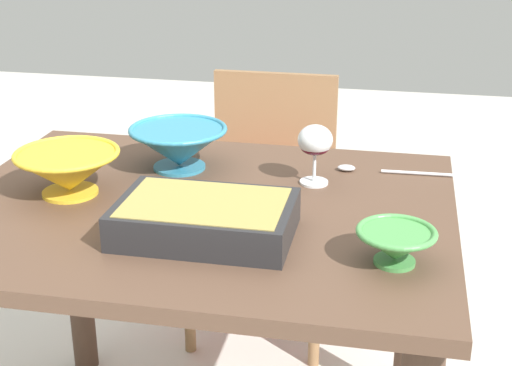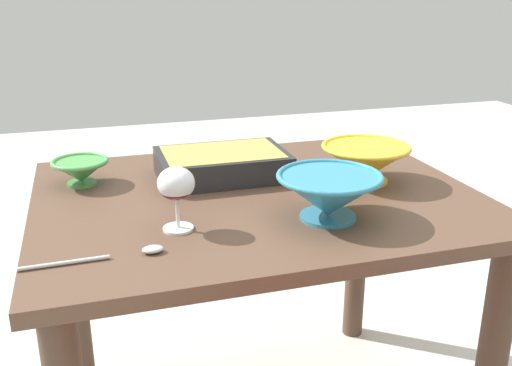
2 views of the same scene
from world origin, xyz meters
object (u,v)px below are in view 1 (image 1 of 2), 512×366
dining_table (201,259)px  wine_glass (315,143)px  serving_spoon (372,170)px  serving_bowl (396,244)px  chair (268,190)px  mixing_bowl (179,146)px  casserole_dish (205,217)px  small_bowl (69,170)px

dining_table → wine_glass: size_ratio=7.73×
serving_spoon → wine_glass: bearing=-142.5°
wine_glass → serving_bowl: (0.20, -0.37, -0.06)m
dining_table → chair: (0.01, 0.80, -0.15)m
dining_table → serving_bowl: serving_bowl is taller
dining_table → mixing_bowl: (-0.11, 0.21, 0.20)m
serving_bowl → dining_table: bearing=155.6°
serving_bowl → serving_spoon: bearing=98.1°
casserole_dish → serving_bowl: (0.38, -0.05, -0.00)m
serving_bowl → serving_spoon: serving_bowl is taller
chair → mixing_bowl: bearing=-101.4°
mixing_bowl → serving_bowl: (0.54, -0.41, -0.02)m
wine_glass → serving_bowl: wine_glass is taller
wine_glass → dining_table: bearing=-143.2°
casserole_dish → serving_spoon: casserole_dish is taller
wine_glass → casserole_dish: (-0.18, -0.33, -0.06)m
wine_glass → serving_bowl: bearing=-61.8°
wine_glass → serving_bowl: size_ratio=0.96×
small_bowl → chair: bearing=68.3°
mixing_bowl → serving_spoon: (0.48, 0.07, -0.05)m
mixing_bowl → serving_bowl: bearing=-36.8°
serving_spoon → casserole_dish: bearing=-126.1°
dining_table → serving_spoon: 0.48m
dining_table → small_bowl: small_bowl is taller
small_bowl → serving_bowl: small_bowl is taller
chair → casserole_dish: 1.01m
chair → casserole_dish: bearing=-87.2°
chair → casserole_dish: size_ratio=2.37×
dining_table → mixing_bowl: 0.31m
mixing_bowl → small_bowl: bearing=-133.6°
small_bowl → serving_spoon: (0.67, 0.28, -0.05)m
casserole_dish → small_bowl: (-0.36, 0.15, 0.02)m
mixing_bowl → serving_spoon: 0.48m
wine_glass → small_bowl: wine_glass is taller
small_bowl → serving_spoon: small_bowl is taller
chair → mixing_bowl: mixing_bowl is taller
wine_glass → mixing_bowl: 0.35m
serving_bowl → serving_spoon: (-0.07, 0.47, -0.03)m
casserole_dish → small_bowl: bearing=157.2°
chair → small_bowl: 0.92m
casserole_dish → chair: bearing=92.8°
mixing_bowl → small_bowl: mixing_bowl is taller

